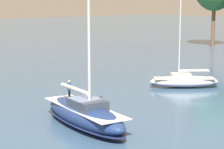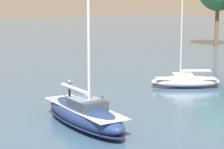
# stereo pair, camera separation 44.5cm
# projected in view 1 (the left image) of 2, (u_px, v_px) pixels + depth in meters

# --- Properties ---
(ground_plane) EXTENTS (400.00, 400.00, 0.00)m
(ground_plane) POSITION_uv_depth(u_px,v_px,m) (84.00, 126.00, 37.04)
(ground_plane) COLOR #385675
(sailboat_main) EXTENTS (12.10, 4.54, 16.23)m
(sailboat_main) POSITION_uv_depth(u_px,v_px,m) (84.00, 113.00, 36.82)
(sailboat_main) COLOR navy
(sailboat_main) RESTS_ON ground
(sailboat_moored_far_slip) EXTENTS (6.94, 8.15, 11.58)m
(sailboat_moored_far_slip) POSITION_uv_depth(u_px,v_px,m) (184.00, 81.00, 53.14)
(sailboat_moored_far_slip) COLOR white
(sailboat_moored_far_slip) RESTS_ON ground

